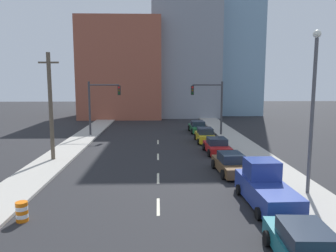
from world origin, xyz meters
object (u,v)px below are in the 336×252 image
(traffic_signal_left, at_px, (98,102))
(street_lamp, at_px, (313,103))
(sedan_brown, at_px, (231,164))
(utility_pole_left_mid, at_px, (51,106))
(traffic_barrel, at_px, (22,212))
(sedan_yellow, at_px, (205,136))
(traffic_signal_right, at_px, (213,101))
(pickup_truck_blue, at_px, (265,188))
(sedan_green, at_px, (198,127))
(sedan_teal, at_px, (306,249))
(sedan_red, at_px, (217,146))

(traffic_signal_left, xyz_separation_m, street_lamp, (15.63, -20.71, 1.21))
(street_lamp, bearing_deg, sedan_brown, 126.00)
(utility_pole_left_mid, xyz_separation_m, sedan_brown, (13.83, -3.97, -3.85))
(traffic_barrel, bearing_deg, sedan_yellow, 59.68)
(traffic_barrel, bearing_deg, traffic_signal_right, 61.22)
(pickup_truck_blue, bearing_deg, sedan_green, 89.93)
(traffic_signal_left, bearing_deg, traffic_barrel, -88.63)
(sedan_brown, bearing_deg, traffic_signal_right, 81.60)
(traffic_signal_left, bearing_deg, utility_pole_left_mid, -97.77)
(traffic_signal_left, xyz_separation_m, traffic_barrel, (0.56, -23.70, -3.66))
(sedan_yellow, bearing_deg, sedan_brown, -89.83)
(traffic_barrel, xyz_separation_m, sedan_brown, (11.63, 7.71, 0.20))
(traffic_signal_right, distance_m, traffic_barrel, 27.29)
(traffic_barrel, xyz_separation_m, sedan_yellow, (11.52, 19.71, 0.22))
(sedan_brown, relative_size, sedan_green, 1.04)
(traffic_signal_right, relative_size, sedan_brown, 1.39)
(traffic_signal_left, distance_m, sedan_teal, 30.63)
(pickup_truck_blue, distance_m, sedan_red, 12.46)
(utility_pole_left_mid, distance_m, sedan_brown, 14.90)
(traffic_signal_left, distance_m, street_lamp, 25.98)
(street_lamp, height_order, pickup_truck_blue, street_lamp)
(sedan_brown, bearing_deg, traffic_signal_left, 123.91)
(sedan_brown, height_order, sedan_red, sedan_brown)
(traffic_signal_right, xyz_separation_m, sedan_green, (-1.50, 2.55, -3.46))
(utility_pole_left_mid, height_order, sedan_brown, utility_pole_left_mid)
(sedan_red, height_order, sedan_green, sedan_green)
(sedan_red, bearing_deg, street_lamp, -75.75)
(traffic_signal_right, height_order, sedan_green, traffic_signal_right)
(utility_pole_left_mid, relative_size, sedan_yellow, 2.01)
(traffic_signal_left, distance_m, traffic_barrel, 23.99)
(sedan_teal, xyz_separation_m, sedan_green, (-0.16, 30.42, -0.00))
(traffic_barrel, bearing_deg, street_lamp, 11.20)
(traffic_signal_right, xyz_separation_m, sedan_yellow, (-1.49, -3.99, -3.45))
(street_lamp, bearing_deg, traffic_signal_right, 95.65)
(traffic_signal_left, height_order, sedan_brown, traffic_signal_left)
(traffic_signal_left, bearing_deg, sedan_red, -37.49)
(traffic_barrel, distance_m, sedan_green, 28.66)
(traffic_barrel, bearing_deg, pickup_truck_blue, 8.17)
(traffic_signal_right, height_order, utility_pole_left_mid, utility_pole_left_mid)
(sedan_red, bearing_deg, sedan_green, 89.49)
(pickup_truck_blue, relative_size, sedan_yellow, 1.28)
(sedan_yellow, bearing_deg, sedan_green, 89.72)
(sedan_brown, bearing_deg, sedan_green, 86.92)
(street_lamp, distance_m, sedan_green, 23.99)
(street_lamp, bearing_deg, sedan_green, 98.68)
(sedan_teal, bearing_deg, sedan_brown, 93.20)
(sedan_red, bearing_deg, sedan_yellow, 91.10)
(traffic_signal_right, bearing_deg, street_lamp, -84.35)
(traffic_signal_left, height_order, sedan_red, traffic_signal_left)
(traffic_signal_left, relative_size, sedan_brown, 1.39)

